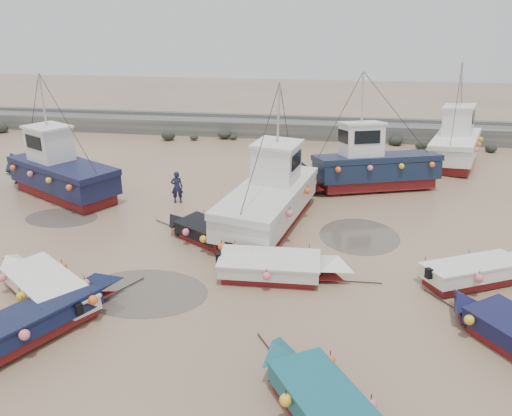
% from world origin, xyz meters
% --- Properties ---
extents(ground, '(120.00, 120.00, 0.00)m').
position_xyz_m(ground, '(0.00, 0.00, 0.00)').
color(ground, tan).
rests_on(ground, ground).
extents(seawall, '(60.00, 4.92, 1.50)m').
position_xyz_m(seawall, '(0.05, 21.99, 0.63)').
color(seawall, slate).
rests_on(seawall, ground).
extents(puddle_a, '(4.43, 4.43, 0.01)m').
position_xyz_m(puddle_a, '(-2.82, -2.37, 0.00)').
color(puddle_a, '#544C43').
rests_on(puddle_a, ground).
extents(puddle_b, '(3.45, 3.45, 0.01)m').
position_xyz_m(puddle_b, '(4.64, 3.59, 0.00)').
color(puddle_b, '#544C43').
rests_on(puddle_b, ground).
extents(puddle_c, '(3.43, 3.43, 0.01)m').
position_xyz_m(puddle_c, '(-9.15, 3.50, 0.00)').
color(puddle_c, '#544C43').
rests_on(puddle_c, ground).
extents(puddle_d, '(5.93, 5.93, 0.01)m').
position_xyz_m(puddle_d, '(2.35, 11.15, 0.00)').
color(puddle_d, '#544C43').
rests_on(puddle_d, ground).
extents(dinghy_0, '(5.73, 4.49, 1.43)m').
position_xyz_m(dinghy_0, '(-5.93, -3.23, 0.54)').
color(dinghy_0, maroon).
rests_on(dinghy_0, ground).
extents(dinghy_1, '(3.94, 6.24, 1.43)m').
position_xyz_m(dinghy_1, '(-5.03, -5.08, 0.54)').
color(dinghy_1, maroon).
rests_on(dinghy_1, ground).
extents(dinghy_2, '(3.67, 5.02, 1.43)m').
position_xyz_m(dinghy_2, '(3.31, -7.08, 0.56)').
color(dinghy_2, maroon).
rests_on(dinghy_2, ground).
extents(dinghy_3, '(5.52, 3.30, 1.43)m').
position_xyz_m(dinghy_3, '(8.76, 0.15, 0.55)').
color(dinghy_3, maroon).
rests_on(dinghy_3, ground).
extents(dinghy_4, '(5.04, 3.57, 1.43)m').
position_xyz_m(dinghy_4, '(-1.68, 1.96, 0.56)').
color(dinghy_4, maroon).
rests_on(dinghy_4, ground).
extents(dinghy_5, '(5.94, 2.21, 1.43)m').
position_xyz_m(dinghy_5, '(1.66, -0.67, 0.55)').
color(dinghy_5, maroon).
rests_on(dinghy_5, ground).
extents(cabin_boat_0, '(9.14, 5.93, 6.22)m').
position_xyz_m(cabin_boat_0, '(-10.94, 6.54, 1.35)').
color(cabin_boat_0, maroon).
rests_on(cabin_boat_0, ground).
extents(cabin_boat_1, '(4.25, 10.82, 6.22)m').
position_xyz_m(cabin_boat_1, '(0.69, 4.62, 1.32)').
color(cabin_boat_1, maroon).
rests_on(cabin_boat_1, ground).
extents(cabin_boat_2, '(9.59, 4.82, 6.22)m').
position_xyz_m(cabin_boat_2, '(5.12, 9.99, 1.35)').
color(cabin_boat_2, maroon).
rests_on(cabin_boat_2, ground).
extents(cabin_boat_3, '(4.59, 8.94, 6.22)m').
position_xyz_m(cabin_boat_3, '(11.13, 16.23, 1.38)').
color(cabin_boat_3, maroon).
rests_on(cabin_boat_3, ground).
extents(person, '(0.68, 0.52, 1.65)m').
position_xyz_m(person, '(-4.36, 6.33, 0.00)').
color(person, '#181A38').
rests_on(person, ground).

